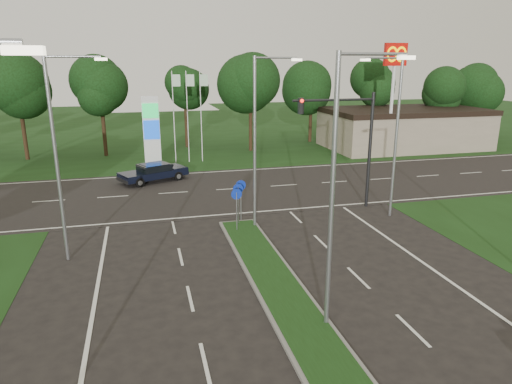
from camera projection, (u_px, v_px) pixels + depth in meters
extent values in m
cube|color=black|center=(178.00, 130.00, 61.09)|extent=(160.00, 50.00, 0.02)
cube|color=black|center=(216.00, 190.00, 32.18)|extent=(160.00, 12.00, 0.02)
cube|color=slate|center=(327.00, 364.00, 13.51)|extent=(2.00, 26.00, 0.12)
cube|color=gray|center=(403.00, 128.00, 48.03)|extent=(16.00, 9.00, 4.00)
cylinder|color=gray|center=(332.00, 200.00, 14.35)|extent=(0.16, 0.16, 9.00)
cylinder|color=gray|center=(373.00, 54.00, 13.41)|extent=(2.20, 0.10, 0.10)
cube|color=#FFF2CC|center=(406.00, 58.00, 13.70)|extent=(0.50, 0.22, 0.12)
cylinder|color=gray|center=(255.00, 146.00, 23.68)|extent=(0.16, 0.16, 9.00)
cylinder|color=gray|center=(276.00, 58.00, 22.74)|extent=(2.20, 0.10, 0.10)
cube|color=#FFF2CC|center=(297.00, 60.00, 23.03)|extent=(0.50, 0.22, 0.12)
cube|color=#FFF2CC|center=(24.00, 50.00, 5.90)|extent=(0.50, 0.22, 0.12)
cylinder|color=gray|center=(57.00, 163.00, 19.61)|extent=(0.16, 0.16, 9.00)
cylinder|color=gray|center=(73.00, 57.00, 18.67)|extent=(2.20, 0.10, 0.10)
cube|color=#FFF2CC|center=(101.00, 59.00, 18.96)|extent=(0.50, 0.22, 0.12)
cylinder|color=gray|center=(396.00, 140.00, 25.62)|extent=(0.16, 0.16, 9.00)
cylinder|color=gray|center=(384.00, 58.00, 24.16)|extent=(2.20, 0.10, 0.10)
cube|color=#FFF2CC|center=(365.00, 60.00, 23.93)|extent=(0.50, 0.22, 0.12)
cylinder|color=black|center=(370.00, 151.00, 27.64)|extent=(0.20, 0.20, 7.00)
cylinder|color=black|center=(334.00, 100.00, 26.20)|extent=(5.00, 0.14, 0.14)
cube|color=black|center=(301.00, 106.00, 25.81)|extent=(0.28, 0.28, 0.90)
sphere|color=#FF190C|center=(302.00, 101.00, 25.56)|extent=(0.20, 0.20, 0.20)
cylinder|color=gray|center=(237.00, 212.00, 23.88)|extent=(0.06, 0.06, 2.20)
cylinder|color=#0C26A5|center=(237.00, 194.00, 23.61)|extent=(0.56, 0.04, 0.56)
cylinder|color=gray|center=(238.00, 206.00, 24.88)|extent=(0.06, 0.06, 2.20)
cylinder|color=#0C26A5|center=(238.00, 189.00, 24.61)|extent=(0.56, 0.04, 0.56)
cylinder|color=gray|center=(241.00, 202.00, 25.61)|extent=(0.06, 0.06, 2.20)
cylinder|color=#0C26A5|center=(241.00, 185.00, 25.33)|extent=(0.56, 0.04, 0.56)
cube|color=silver|center=(152.00, 132.00, 38.81)|extent=(1.40, 0.30, 6.00)
cube|color=#0CA53F|center=(150.00, 111.00, 38.15)|extent=(1.30, 0.08, 1.20)
cube|color=#0C3FBF|center=(152.00, 130.00, 38.58)|extent=(1.30, 0.08, 1.60)
cylinder|color=silver|center=(174.00, 118.00, 39.94)|extent=(0.08, 0.08, 8.00)
cube|color=#B2D8B2|center=(176.00, 80.00, 39.15)|extent=(0.70, 0.02, 1.00)
cylinder|color=silver|center=(188.00, 118.00, 40.22)|extent=(0.08, 0.08, 8.00)
cube|color=#B2D8B2|center=(190.00, 80.00, 39.43)|extent=(0.70, 0.02, 1.00)
cylinder|color=silver|center=(201.00, 117.00, 40.51)|extent=(0.08, 0.08, 8.00)
cube|color=#B2D8B2|center=(204.00, 80.00, 39.72)|extent=(0.70, 0.02, 1.00)
cylinder|color=silver|center=(392.00, 104.00, 42.53)|extent=(0.30, 0.30, 10.00)
cube|color=#BF0C07|center=(395.00, 54.00, 41.33)|extent=(2.20, 0.35, 2.00)
torus|color=#FFC600|center=(392.00, 54.00, 41.02)|extent=(1.06, 0.16, 1.06)
torus|color=#FFC600|center=(401.00, 54.00, 41.24)|extent=(1.06, 0.16, 1.06)
cylinder|color=black|center=(190.00, 129.00, 46.50)|extent=(0.36, 0.36, 4.40)
sphere|color=black|center=(188.00, 85.00, 45.33)|extent=(6.00, 6.00, 6.00)
sphere|color=black|center=(191.00, 75.00, 44.94)|extent=(4.80, 4.80, 4.80)
cube|color=black|center=(153.00, 174.00, 34.37)|extent=(5.31, 3.91, 0.50)
cube|color=black|center=(154.00, 167.00, 34.30)|extent=(2.69, 2.47, 0.47)
cube|color=black|center=(154.00, 164.00, 34.23)|extent=(2.29, 2.21, 0.04)
cylinder|color=black|center=(140.00, 183.00, 32.79)|extent=(0.72, 0.50, 0.69)
cylinder|color=black|center=(129.00, 178.00, 34.17)|extent=(0.72, 0.50, 0.69)
cylinder|color=black|center=(178.00, 176.00, 34.71)|extent=(0.72, 0.50, 0.69)
cylinder|color=black|center=(166.00, 172.00, 36.09)|extent=(0.72, 0.50, 0.69)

